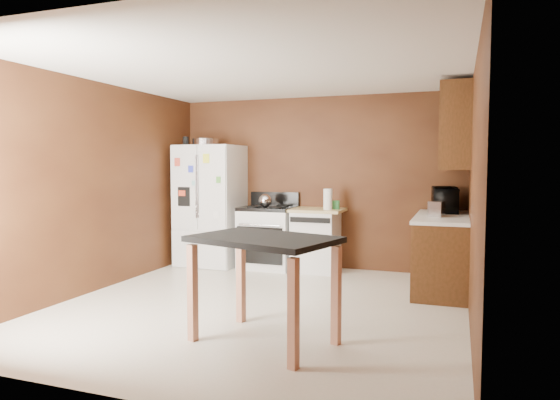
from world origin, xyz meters
The scene contains 18 objects.
floor centered at (0.00, 0.00, 0.00)m, with size 4.50×4.50×0.00m, color silver.
ceiling centered at (0.00, 0.00, 2.50)m, with size 4.50×4.50×0.00m, color white.
wall_back centered at (0.00, 2.25, 1.25)m, with size 4.20×4.20×0.00m, color #552E16.
wall_front centered at (0.00, -2.25, 1.25)m, with size 4.20×4.20×0.00m, color #552E16.
wall_left centered at (-2.10, 0.00, 1.25)m, with size 4.50×4.50×0.00m, color #552E16.
wall_right centered at (2.10, 0.00, 1.25)m, with size 4.50×4.50×0.00m, color #552E16.
roasting_pan centered at (-1.62, 1.87, 1.85)m, with size 0.40×0.40×0.10m, color silver.
pen_cup centered at (-1.90, 1.77, 1.87)m, with size 0.09×0.09×0.13m, color black.
kettle centered at (-0.64, 1.82, 1.00)m, with size 0.19×0.19×0.19m, color silver.
paper_towel centered at (0.28, 1.84, 1.03)m, with size 0.12×0.12×0.29m, color white.
green_canister centered at (0.36, 1.98, 0.95)m, with size 0.11×0.11×0.12m, color #42AE5B.
toaster centered at (1.74, 1.31, 0.99)m, with size 0.15×0.25×0.18m, color silver.
microwave centered at (1.81, 1.85, 1.05)m, with size 0.54×0.36×0.30m, color black.
refrigerator centered at (-1.55, 1.86, 0.90)m, with size 0.90×0.80×1.80m.
gas_range centered at (-0.64, 1.92, 0.46)m, with size 0.76×0.68×1.10m.
dishwasher centered at (0.08, 1.95, 0.45)m, with size 0.78×0.63×0.89m.
right_cabinets centered at (1.84, 1.48, 0.91)m, with size 0.63×1.58×2.45m.
island centered at (0.44, -0.98, 0.76)m, with size 1.33×1.06×0.91m.
Camera 1 is at (1.97, -4.84, 1.50)m, focal length 32.00 mm.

